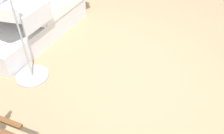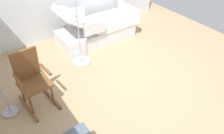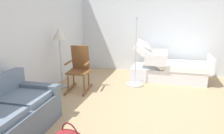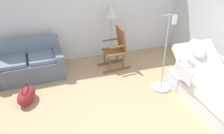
# 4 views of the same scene
# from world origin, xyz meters

# --- Properties ---
(ground_plane) EXTENTS (6.53, 6.53, 0.00)m
(ground_plane) POSITION_xyz_m (0.00, 0.00, 0.00)
(ground_plane) COLOR tan
(hospital_bed) EXTENTS (1.05, 2.07, 1.14)m
(hospital_bed) POSITION_xyz_m (1.90, -0.21, 0.31)
(hospital_bed) COLOR silver
(hospital_bed) RESTS_ON ground
(rocking_chair) EXTENTS (0.81, 0.55, 1.05)m
(rocking_chair) POSITION_xyz_m (0.57, 1.82, 0.50)
(rocking_chair) COLOR brown
(rocking_chair) RESTS_ON ground
(iv_pole) EXTENTS (0.44, 0.44, 1.69)m
(iv_pole) POSITION_xyz_m (1.23, 0.59, 0.25)
(iv_pole) COLOR #B2B5BA
(iv_pole) RESTS_ON ground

